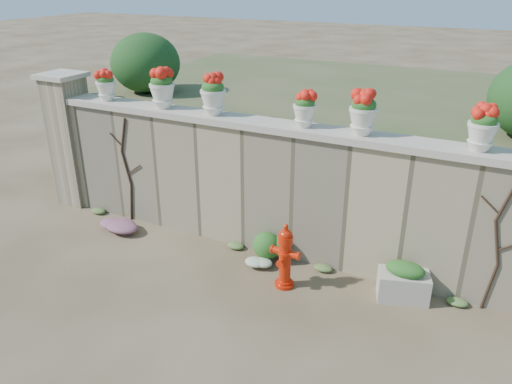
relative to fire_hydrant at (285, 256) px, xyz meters
The scene contains 19 objects.
ground 1.19m from the fire_hydrant, 125.24° to the right, with size 80.00×80.00×0.00m, color #493A24.
stone_wall 1.22m from the fire_hydrant, 124.49° to the left, with size 8.00×0.40×2.00m, color #988965.
wall_cap 1.91m from the fire_hydrant, 124.49° to the left, with size 8.10×0.52×0.10m, color #B8AD9C.
gate_pillar 4.92m from the fire_hydrant, 169.19° to the left, with size 0.72×0.72×2.48m.
raised_fill 4.19m from the fire_hydrant, 98.67° to the left, with size 9.00×6.00×2.00m, color #384C23.
back_shrub_left 4.83m from the fire_hydrant, 151.10° to the left, with size 1.30×1.30×1.10m, color #143814.
vine_left 3.41m from the fire_hydrant, 168.15° to the left, with size 0.60×0.04×1.91m.
vine_right 2.74m from the fire_hydrant, 14.91° to the left, with size 0.60×0.04×1.91m.
fire_hydrant is the anchor object (origin of this frame).
planter_box 1.65m from the fire_hydrant, 15.94° to the left, with size 0.76×0.57×0.56m.
green_shrub 0.69m from the fire_hydrant, 130.37° to the left, with size 0.63×0.56×0.60m, color #1E5119.
magenta_clump 3.21m from the fire_hydrant, behind, with size 0.98×0.65×0.26m, color #B4248F.
white_flowers 0.72m from the fire_hydrant, 157.93° to the left, with size 0.57×0.46×0.21m, color white.
urn_pot_0 4.29m from the fire_hydrant, 166.35° to the left, with size 0.34×0.34×0.53m.
urn_pot_1 3.34m from the fire_hydrant, 160.54° to the left, with size 0.41×0.41×0.64m.
urn_pot_2 2.68m from the fire_hydrant, 150.81° to the left, with size 0.40×0.40×0.62m.
urn_pot_3 2.08m from the fire_hydrant, 98.74° to the left, with size 0.33×0.33×0.52m.
urn_pot_4 2.22m from the fire_hydrant, 52.69° to the left, with size 0.38×0.38×0.60m.
urn_pot_5 3.02m from the fire_hydrant, 22.76° to the left, with size 0.36×0.36×0.57m.
Camera 1 is at (2.93, -4.67, 4.12)m, focal length 35.00 mm.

